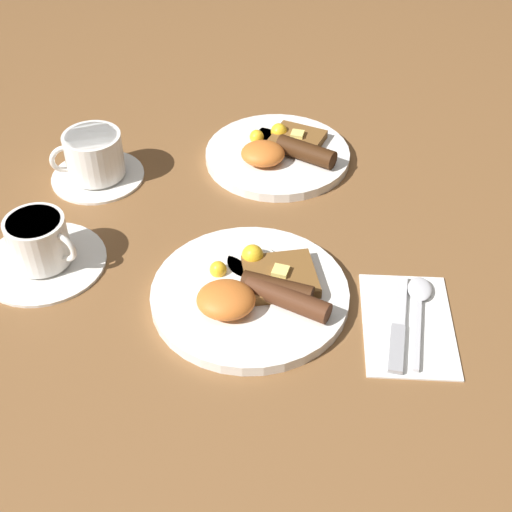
# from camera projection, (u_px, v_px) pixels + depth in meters

# --- Properties ---
(ground_plane) EXTENTS (3.00, 3.00, 0.00)m
(ground_plane) POSITION_uv_depth(u_px,v_px,m) (250.00, 298.00, 0.92)
(ground_plane) COLOR brown
(breakfast_plate_near) EXTENTS (0.26, 0.26, 0.05)m
(breakfast_plate_near) POSITION_uv_depth(u_px,v_px,m) (252.00, 292.00, 0.91)
(breakfast_plate_near) COLOR white
(breakfast_plate_near) RESTS_ON ground_plane
(breakfast_plate_far) EXTENTS (0.23, 0.23, 0.05)m
(breakfast_plate_far) POSITION_uv_depth(u_px,v_px,m) (278.00, 152.00, 1.15)
(breakfast_plate_far) COLOR white
(breakfast_plate_far) RESTS_ON ground_plane
(teacup_near) EXTENTS (0.17, 0.17, 0.07)m
(teacup_near) POSITION_uv_depth(u_px,v_px,m) (40.00, 248.00, 0.95)
(teacup_near) COLOR white
(teacup_near) RESTS_ON ground_plane
(teacup_far) EXTENTS (0.14, 0.14, 0.08)m
(teacup_far) POSITION_uv_depth(u_px,v_px,m) (94.00, 159.00, 1.10)
(teacup_far) COLOR white
(teacup_far) RESTS_ON ground_plane
(napkin) EXTENTS (0.11, 0.17, 0.01)m
(napkin) POSITION_uv_depth(u_px,v_px,m) (408.00, 324.00, 0.88)
(napkin) COLOR white
(napkin) RESTS_ON ground_plane
(knife) EXTENTS (0.04, 0.17, 0.01)m
(knife) POSITION_uv_depth(u_px,v_px,m) (398.00, 326.00, 0.87)
(knife) COLOR silver
(knife) RESTS_ON napkin
(spoon) EXTENTS (0.04, 0.16, 0.01)m
(spoon) POSITION_uv_depth(u_px,v_px,m) (419.00, 299.00, 0.91)
(spoon) COLOR silver
(spoon) RESTS_ON napkin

